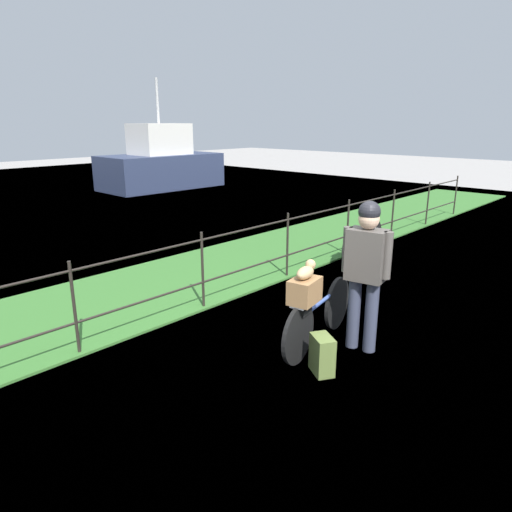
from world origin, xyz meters
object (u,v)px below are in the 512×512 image
Objects in this scene: wooden_crate at (305,291)px; cyclist_person at (366,264)px; moored_boat_near at (161,164)px; terrier_dog at (306,271)px; mooring_bollard at (368,249)px; backpack_on_paving at (322,355)px; bicycle_main at (319,317)px; bicycle_parked at (363,242)px.

cyclist_person is (0.62, -0.34, 0.23)m from wooden_crate.
wooden_crate is at bearing -119.78° from moored_boat_near.
terrier_dog is 0.69m from cyclist_person.
wooden_crate is 0.80× the size of mooring_bollard.
terrier_dog is (0.02, 0.00, 0.21)m from wooden_crate.
terrier_dog is 0.86m from backpack_on_paving.
backpack_on_paving is (-0.48, -0.40, -0.14)m from bicycle_main.
cyclist_person reaches higher than wooden_crate.
bicycle_main reaches higher than mooring_bollard.
wooden_crate is 3.97m from bicycle_parked.
moored_boat_near is (3.26, 10.82, 0.67)m from mooring_bollard.
cyclist_person is at bearing -58.81° from bicycle_main.
cyclist_person reaches higher than mooring_bollard.
cyclist_person is at bearing -116.89° from moored_boat_near.
cyclist_person reaches higher than terrier_dog.
terrier_dog is at bearing 149.82° from cyclist_person.
backpack_on_paving is (-0.73, 0.01, -0.80)m from cyclist_person.
wooden_crate reaches higher than mooring_bollard.
backpack_on_paving is (-0.11, -0.33, -0.58)m from wooden_crate.
bicycle_parked is 0.36× the size of moored_boat_near.
wooden_crate is (-0.37, -0.07, 0.43)m from bicycle_main.
bicycle_main is 3.67× the size of mooring_bollard.
terrier_dog is at bearing 10.59° from wooden_crate.
terrier_dog is 0.81× the size of backpack_on_paving.
moored_boat_near is (3.29, 10.72, 0.54)m from bicycle_parked.
moored_boat_near reaches higher than mooring_bollard.
bicycle_main is at bearing -157.33° from bicycle_parked.
bicycle_parked is (3.05, 1.79, -0.65)m from cyclist_person.
bicycle_main is 0.64m from backpack_on_paving.
moored_boat_near is at bearing 60.30° from terrier_dog.
mooring_bollard is at bearing -106.79° from moored_boat_near.
bicycle_main reaches higher than backpack_on_paving.
wooden_crate reaches higher than bicycle_main.
bicycle_main is 3.58m from bicycle_parked.
cyclist_person reaches higher than bicycle_main.
backpack_on_paving is 4.16m from mooring_bollard.
moored_boat_near is (6.59, 12.10, 0.55)m from bicycle_main.
terrier_dog reaches higher than bicycle_main.
wooden_crate is 3.98m from mooring_bollard.
backpack_on_paving is 0.24× the size of bicycle_parked.
backpack_on_paving is at bearing -112.38° from terrier_dog.
wooden_crate is 0.74m from cyclist_person.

